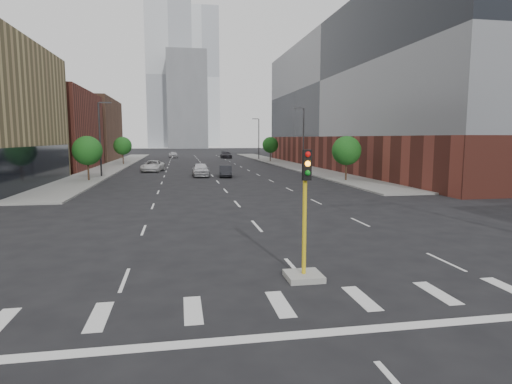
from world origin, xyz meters
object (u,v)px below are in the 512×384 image
object	(u,v)px
median_traffic_signal	(304,251)
car_mid_right	(226,171)
car_deep_right	(226,155)
car_distant	(173,155)
car_far_left	(153,166)
car_near_left	(201,170)

from	to	relation	value
median_traffic_signal	car_mid_right	bearing A→B (deg)	87.79
car_mid_right	car_deep_right	size ratio (longest dim) A/B	0.77
car_distant	car_far_left	bearing A→B (deg)	-102.39
car_far_left	car_distant	size ratio (longest dim) A/B	1.25
car_near_left	car_far_left	bearing A→B (deg)	124.37
car_far_left	car_deep_right	distance (m)	41.31
car_mid_right	car_deep_right	world-z (taller)	car_deep_right
median_traffic_signal	car_near_left	size ratio (longest dim) A/B	0.87
car_near_left	car_far_left	distance (m)	11.20
car_far_left	median_traffic_signal	bearing A→B (deg)	-72.57
car_near_left	car_deep_right	world-z (taller)	car_near_left
car_mid_right	car_far_left	xyz separation A→B (m)	(-9.36, 10.40, 0.08)
car_mid_right	car_far_left	distance (m)	14.00
car_near_left	car_distant	world-z (taller)	car_near_left
car_mid_right	car_distant	xyz separation A→B (m)	(-7.02, 53.24, 0.06)
car_far_left	car_deep_right	size ratio (longest dim) A/B	1.01
car_far_left	car_distant	distance (m)	42.90
car_near_left	car_far_left	size ratio (longest dim) A/B	0.90
car_mid_right	car_far_left	world-z (taller)	car_far_left
car_far_left	car_deep_right	bearing A→B (deg)	77.48
car_far_left	car_distant	bearing A→B (deg)	95.24
car_near_left	car_deep_right	bearing A→B (deg)	79.83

